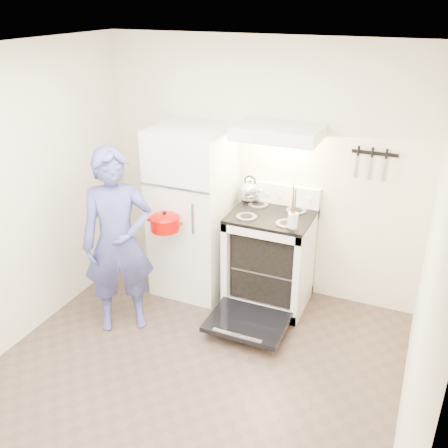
{
  "coord_description": "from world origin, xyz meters",
  "views": [
    {
      "loc": [
        1.5,
        -2.61,
        2.82
      ],
      "look_at": [
        -0.05,
        1.0,
        1.0
      ],
      "focal_mm": 40.0,
      "sensor_mm": 36.0,
      "label": 1
    }
  ],
  "objects_px": {
    "refrigerator": "(193,211)",
    "dutch_oven": "(165,224)",
    "tea_kettle": "(250,189)",
    "stove_body": "(270,260)",
    "person": "(118,243)"
  },
  "relations": [
    {
      "from": "stove_body",
      "to": "person",
      "type": "relative_size",
      "value": 0.54
    },
    {
      "from": "person",
      "to": "stove_body",
      "type": "bearing_deg",
      "value": 3.2
    },
    {
      "from": "refrigerator",
      "to": "tea_kettle",
      "type": "relative_size",
      "value": 6.3
    },
    {
      "from": "tea_kettle",
      "to": "dutch_oven",
      "type": "bearing_deg",
      "value": -127.29
    },
    {
      "from": "refrigerator",
      "to": "tea_kettle",
      "type": "distance_m",
      "value": 0.61
    },
    {
      "from": "tea_kettle",
      "to": "person",
      "type": "distance_m",
      "value": 1.39
    },
    {
      "from": "stove_body",
      "to": "dutch_oven",
      "type": "distance_m",
      "value": 1.09
    },
    {
      "from": "stove_body",
      "to": "person",
      "type": "height_order",
      "value": "person"
    },
    {
      "from": "tea_kettle",
      "to": "refrigerator",
      "type": "bearing_deg",
      "value": -155.2
    },
    {
      "from": "refrigerator",
      "to": "tea_kettle",
      "type": "xyz_separation_m",
      "value": [
        0.51,
        0.24,
        0.23
      ]
    },
    {
      "from": "stove_body",
      "to": "dutch_oven",
      "type": "height_order",
      "value": "dutch_oven"
    },
    {
      "from": "stove_body",
      "to": "dutch_oven",
      "type": "xyz_separation_m",
      "value": [
        -0.85,
        -0.51,
        0.45
      ]
    },
    {
      "from": "refrigerator",
      "to": "dutch_oven",
      "type": "relative_size",
      "value": 5.1
    },
    {
      "from": "refrigerator",
      "to": "dutch_oven",
      "type": "height_order",
      "value": "refrigerator"
    },
    {
      "from": "tea_kettle",
      "to": "dutch_oven",
      "type": "relative_size",
      "value": 0.81
    }
  ]
}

